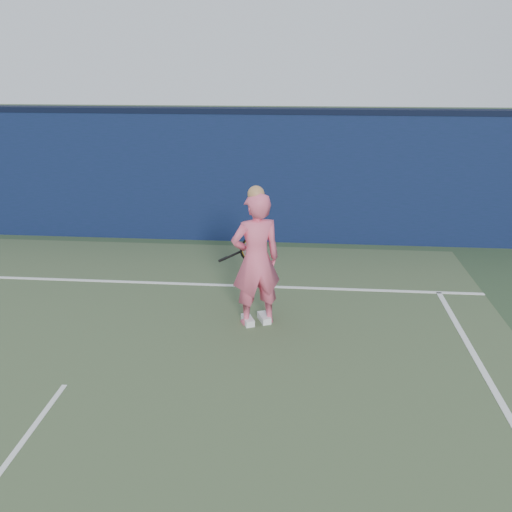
{
  "coord_description": "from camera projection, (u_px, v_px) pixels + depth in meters",
  "views": [
    {
      "loc": [
        2.61,
        -4.03,
        3.47
      ],
      "look_at": [
        2.02,
        2.74,
        0.99
      ],
      "focal_mm": 38.0,
      "sensor_mm": 36.0,
      "label": 1
    }
  ],
  "objects": [
    {
      "name": "ground",
      "position": [
        21.0,
        445.0,
        5.17
      ],
      "size": [
        80.0,
        80.0,
        0.0
      ],
      "primitive_type": "plane",
      "color": "#31492D",
      "rests_on": "ground"
    },
    {
      "name": "backstop_wall",
      "position": [
        172.0,
        177.0,
        10.83
      ],
      "size": [
        24.0,
        0.4,
        2.5
      ],
      "primitive_type": "cube",
      "color": "#0C1A36",
      "rests_on": "ground"
    },
    {
      "name": "wall_cap",
      "position": [
        168.0,
        110.0,
        10.38
      ],
      "size": [
        24.0,
        0.42,
        0.1
      ],
      "primitive_type": "cube",
      "color": "black",
      "rests_on": "backstop_wall"
    },
    {
      "name": "player",
      "position": [
        256.0,
        260.0,
        7.25
      ],
      "size": [
        0.8,
        0.67,
        1.95
      ],
      "rotation": [
        0.0,
        0.0,
        3.53
      ],
      "color": "#F05D7E",
      "rests_on": "ground"
    },
    {
      "name": "racket",
      "position": [
        247.0,
        250.0,
        7.67
      ],
      "size": [
        0.57,
        0.36,
        0.34
      ],
      "rotation": [
        0.0,
        0.0,
        0.42
      ],
      "color": "black",
      "rests_on": "ground"
    },
    {
      "name": "court_lines",
      "position": [
        3.0,
        468.0,
        4.86
      ],
      "size": [
        11.0,
        12.04,
        0.01
      ],
      "color": "white",
      "rests_on": "court_surface"
    }
  ]
}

